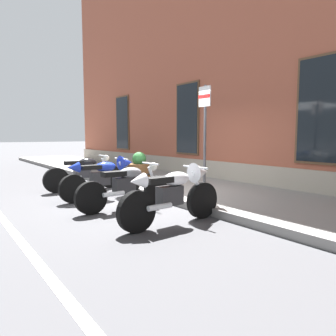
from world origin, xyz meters
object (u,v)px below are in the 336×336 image
at_px(motorcycle_blue_sport, 105,176).
at_px(parking_sign, 205,125).
at_px(motorcycle_white_sport, 175,192).
at_px(motorcycle_grey_naked, 127,186).
at_px(motorcycle_black_naked, 85,173).
at_px(barrel_planter, 139,170).

relative_size(motorcycle_blue_sport, parking_sign, 0.84).
height_order(motorcycle_white_sport, parking_sign, parking_sign).
bearing_deg(motorcycle_grey_naked, parking_sign, 75.46).
distance_m(motorcycle_black_naked, motorcycle_blue_sport, 1.45).
xyz_separation_m(motorcycle_grey_naked, barrel_planter, (-2.10, 1.54, 0.04)).
distance_m(motorcycle_black_naked, motorcycle_white_sport, 4.17).
xyz_separation_m(motorcycle_black_naked, barrel_planter, (0.58, 1.40, 0.03)).
distance_m(motorcycle_black_naked, motorcycle_grey_naked, 2.68).
relative_size(motorcycle_blue_sport, barrel_planter, 2.33).
xyz_separation_m(motorcycle_white_sport, barrel_planter, (-3.59, 1.43, -0.05)).
height_order(motorcycle_black_naked, barrel_planter, barrel_planter).
distance_m(motorcycle_black_naked, parking_sign, 3.73).
height_order(motorcycle_grey_naked, parking_sign, parking_sign).
bearing_deg(motorcycle_blue_sport, parking_sign, 44.49).
distance_m(motorcycle_grey_naked, barrel_planter, 2.61).
height_order(motorcycle_white_sport, barrel_planter, barrel_planter).
bearing_deg(barrel_planter, motorcycle_white_sport, -21.72).
relative_size(motorcycle_black_naked, parking_sign, 0.89).
distance_m(motorcycle_black_naked, barrel_planter, 1.52).
xyz_separation_m(motorcycle_blue_sport, parking_sign, (1.68, 1.65, 1.19)).
distance_m(motorcycle_white_sport, parking_sign, 2.26).
bearing_deg(parking_sign, motorcycle_white_sport, -57.14).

